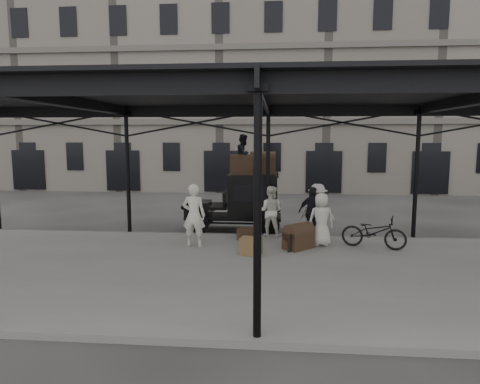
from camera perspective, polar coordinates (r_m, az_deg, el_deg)
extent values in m
plane|color=#383533|center=(13.31, 3.46, -8.22)|extent=(120.00, 120.00, 0.00)
cube|color=slate|center=(11.37, 3.19, -10.56)|extent=(28.00, 8.00, 0.15)
cylinder|color=black|center=(14.89, 3.73, 1.88)|extent=(0.14, 0.14, 4.30)
cylinder|color=black|center=(7.17, 2.35, -4.12)|extent=(0.14, 0.14, 4.30)
cube|color=black|center=(14.85, 3.81, 10.86)|extent=(22.00, 0.10, 0.45)
cube|color=black|center=(7.08, 2.45, 14.69)|extent=(22.00, 0.10, 0.45)
cube|color=black|center=(11.17, 3.41, 12.88)|extent=(22.50, 9.00, 0.08)
cube|color=silver|center=(11.18, 3.41, 13.24)|extent=(18.00, 7.00, 0.04)
cube|color=slate|center=(31.01, 4.49, 13.72)|extent=(64.00, 8.00, 14.00)
cylinder|color=black|center=(15.83, -5.65, -4.22)|extent=(0.80, 0.10, 0.80)
cylinder|color=black|center=(17.22, -4.77, -3.26)|extent=(0.80, 0.10, 0.80)
cylinder|color=black|center=(15.57, 3.82, -4.40)|extent=(0.80, 0.10, 0.80)
cylinder|color=black|center=(16.98, 3.92, -3.41)|extent=(0.80, 0.10, 0.80)
cube|color=black|center=(16.32, -0.87, -3.30)|extent=(3.60, 1.25, 0.12)
cube|color=black|center=(16.46, -5.56, -2.18)|extent=(0.90, 1.00, 0.55)
cube|color=black|center=(16.55, -7.16, -2.15)|extent=(0.06, 0.70, 0.55)
cube|color=black|center=(16.32, -2.80, -1.88)|extent=(0.70, 1.30, 0.10)
cube|color=black|center=(16.13, 1.78, -0.54)|extent=(1.80, 1.45, 1.55)
cube|color=black|center=(15.38, 1.63, -0.18)|extent=(1.40, 0.02, 0.60)
cube|color=black|center=(16.04, 1.79, 2.29)|extent=(1.90, 1.55, 0.06)
imported|color=silver|center=(13.42, -6.17, -3.11)|extent=(0.75, 0.52, 1.98)
imported|color=silver|center=(14.84, 4.07, -2.54)|extent=(0.96, 0.81, 1.75)
imported|color=beige|center=(13.71, 10.78, -3.61)|extent=(0.91, 0.68, 1.68)
imported|color=black|center=(14.59, 9.66, -2.77)|extent=(1.11, 0.87, 1.76)
imported|color=beige|center=(14.90, 10.28, -2.43)|extent=(1.34, 1.03, 1.83)
imported|color=black|center=(13.87, 17.40, -5.09)|extent=(2.06, 1.28, 1.02)
imported|color=black|center=(15.92, 0.51, 5.03)|extent=(0.76, 0.86, 1.48)
cube|color=brown|center=(12.61, 1.46, -7.21)|extent=(0.69, 0.58, 0.50)
cube|color=#412B1E|center=(14.74, 9.65, -5.27)|extent=(0.24, 0.62, 0.45)
cube|color=#412B1E|center=(14.41, 0.76, -5.55)|extent=(0.58, 0.45, 0.40)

